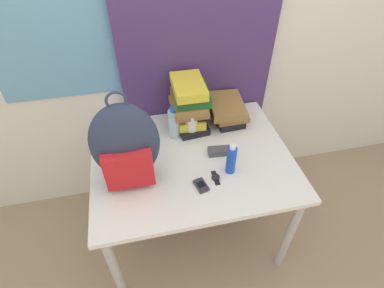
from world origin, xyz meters
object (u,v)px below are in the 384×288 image
object	(u,v)px
backpack	(126,146)
sunglasses_case	(221,151)
water_bottle	(174,123)
book_stack_left	(190,104)
book_stack_center	(227,110)
sunscreen_bottle	(231,159)
wristwatch	(216,178)
sports_bottle	(191,120)
cell_phone	(200,186)

from	to	relation	value
backpack	sunglasses_case	world-z (taller)	backpack
backpack	water_bottle	size ratio (longest dim) A/B	2.53
book_stack_left	water_bottle	size ratio (longest dim) A/B	1.54
book_stack_center	sunglasses_case	bearing A→B (deg)	-112.70
sunscreen_bottle	wristwatch	bearing A→B (deg)	-159.98
backpack	sports_bottle	world-z (taller)	backpack
backpack	cell_phone	bearing A→B (deg)	-22.60
water_bottle	sports_bottle	bearing A→B (deg)	-5.74
sunglasses_case	cell_phone	bearing A→B (deg)	-129.79
sunscreen_bottle	cell_phone	world-z (taller)	sunscreen_bottle
backpack	sunglasses_case	distance (m)	0.55
water_bottle	sunglasses_case	size ratio (longest dim) A/B	1.32
water_bottle	sunglasses_case	xyz separation A→B (m)	(0.23, -0.20, -0.08)
cell_phone	book_stack_center	bearing A→B (deg)	59.33
backpack	sunglasses_case	size ratio (longest dim) A/B	3.35
water_bottle	sunscreen_bottle	bearing A→B (deg)	-55.29
backpack	cell_phone	world-z (taller)	backpack
backpack	sunscreen_bottle	xyz separation A→B (m)	(0.51, -0.07, -0.13)
book_stack_center	wristwatch	bearing A→B (deg)	-113.82
water_bottle	sunglasses_case	bearing A→B (deg)	-41.55
book_stack_center	sports_bottle	xyz separation A→B (m)	(-0.25, -0.09, 0.04)
cell_phone	wristwatch	distance (m)	0.10
backpack	wristwatch	distance (m)	0.48
cell_phone	wristwatch	world-z (taller)	cell_phone
water_bottle	sports_bottle	xyz separation A→B (m)	(0.10, -0.01, 0.02)
water_bottle	book_stack_center	bearing A→B (deg)	12.98
sports_bottle	wristwatch	distance (m)	0.38
sunscreen_bottle	sunglasses_case	xyz separation A→B (m)	(-0.01, 0.14, -0.07)
sunglasses_case	backpack	bearing A→B (deg)	-172.17
wristwatch	water_bottle	bearing A→B (deg)	111.69
sports_bottle	cell_phone	world-z (taller)	sports_bottle
cell_phone	sunglasses_case	world-z (taller)	sunglasses_case
cell_phone	sunscreen_bottle	bearing A→B (deg)	21.25
book_stack_center	cell_phone	world-z (taller)	book_stack_center
cell_phone	book_stack_left	bearing A→B (deg)	83.94
book_stack_left	wristwatch	bearing A→B (deg)	-84.99
sunscreen_bottle	wristwatch	world-z (taller)	sunscreen_bottle
book_stack_center	sports_bottle	distance (m)	0.27
cell_phone	wristwatch	size ratio (longest dim) A/B	1.00
book_stack_left	sunscreen_bottle	distance (m)	0.44
book_stack_left	book_stack_center	xyz separation A→B (m)	(0.24, 0.00, -0.09)
sunscreen_bottle	wristwatch	size ratio (longest dim) A/B	1.98
book_stack_center	sunscreen_bottle	bearing A→B (deg)	-104.92
water_bottle	sports_bottle	distance (m)	0.10
backpack	book_stack_center	xyz separation A→B (m)	(0.62, 0.35, -0.15)
water_bottle	wristwatch	size ratio (longest dim) A/B	2.16
sunglasses_case	book_stack_left	bearing A→B (deg)	113.33
sports_bottle	cell_phone	xyz separation A→B (m)	(-0.04, -0.40, -0.11)
sunscreen_bottle	book_stack_center	bearing A→B (deg)	75.08
book_stack_center	cell_phone	size ratio (longest dim) A/B	3.05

